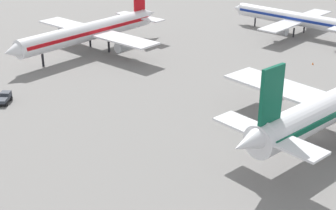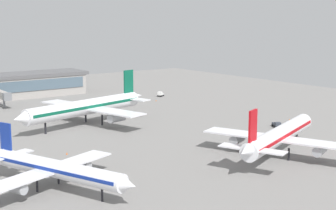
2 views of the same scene
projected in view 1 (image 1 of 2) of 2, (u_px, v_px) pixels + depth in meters
The scene contains 5 objects.
ground at pixel (315, 134), 87.50m from camera, with size 288.00×288.00×0.00m, color gray.
airplane_at_gate at pixel (90, 31), 129.05m from camera, with size 48.36×39.89×15.35m.
airplane_distant at pixel (293, 18), 145.85m from camera, with size 33.52×40.71×12.85m.
pushback_tractor at pixel (4, 98), 99.82m from camera, with size 3.85×4.76×1.90m.
safety_cone_far_side at pixel (313, 63), 121.63m from camera, with size 0.44×0.44×0.60m, color #EA590C.
Camera 1 is at (-59.21, -57.21, 39.69)m, focal length 53.07 mm.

